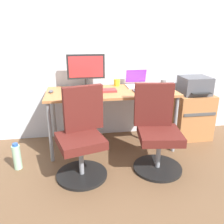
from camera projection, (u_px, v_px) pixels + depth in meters
name	position (u px, v px, depth m)	size (l,w,h in m)	color
ground_plane	(111.00, 145.00, 3.20)	(5.28, 5.28, 0.00)	brown
back_wall	(107.00, 44.00, 3.16)	(4.40, 0.04, 2.60)	silver
desk	(111.00, 96.00, 2.97)	(1.61, 0.67, 0.76)	#B77542
office_chair_left	(82.00, 137.00, 2.45)	(0.54, 0.54, 0.94)	black
office_chair_right	(157.00, 132.00, 2.57)	(0.54, 0.54, 0.94)	black
side_cabinet	(191.00, 115.00, 3.37)	(0.50, 0.45, 0.64)	#B77542
printer	(195.00, 85.00, 3.23)	(0.38, 0.40, 0.24)	#515156
water_bottle_on_floor	(17.00, 157.00, 2.62)	(0.09, 0.09, 0.31)	#A5D8B2
desktop_monitor	(86.00, 69.00, 3.00)	(0.48, 0.18, 0.43)	#262626
open_laptop	(137.00, 82.00, 3.19)	(0.31, 0.28, 0.22)	silver
keyboard_by_monitor	(86.00, 97.00, 2.66)	(0.34, 0.12, 0.02)	#B7B7B7
keyboard_by_laptop	(147.00, 90.00, 2.93)	(0.34, 0.12, 0.02)	#515156
mouse_by_monitor	(66.00, 91.00, 2.88)	(0.06, 0.10, 0.03)	silver
mouse_by_laptop	(51.00, 91.00, 2.86)	(0.06, 0.10, 0.03)	#515156
coffee_mug	(117.00, 82.00, 3.19)	(0.08, 0.08, 0.09)	yellow
pen_cup	(163.00, 84.00, 3.09)	(0.07, 0.07, 0.10)	slate
notebook	(108.00, 90.00, 2.91)	(0.21, 0.15, 0.03)	red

